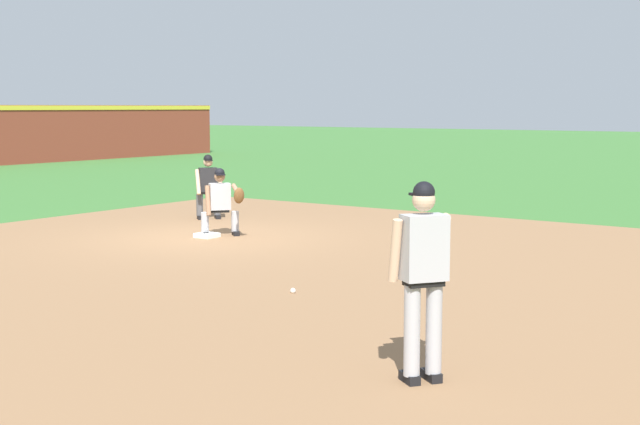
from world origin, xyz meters
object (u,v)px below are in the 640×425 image
(first_base_bag, at_px, (207,235))
(first_baseman, at_px, (222,199))
(baseball, at_px, (293,291))
(umpire, at_px, (208,184))
(pitcher, at_px, (423,269))

(first_base_bag, bearing_deg, first_baseman, -25.78)
(baseball, height_order, first_baseman, first_baseman)
(first_baseman, bearing_deg, umpire, 47.64)
(first_baseman, bearing_deg, baseball, -128.53)
(pitcher, xyz_separation_m, umpire, (7.78, 9.75, -0.27))
(pitcher, relative_size, umpire, 1.27)
(baseball, distance_m, umpire, 8.39)
(baseball, relative_size, umpire, 0.05)
(pitcher, bearing_deg, baseball, 53.85)
(pitcher, height_order, first_baseman, pitcher)
(pitcher, bearing_deg, umpire, 51.40)
(baseball, xyz_separation_m, first_baseman, (3.47, 4.36, 0.69))
(first_base_bag, bearing_deg, pitcher, -125.69)
(first_baseman, bearing_deg, first_base_bag, 154.22)
(pitcher, bearing_deg, first_base_bag, 54.31)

